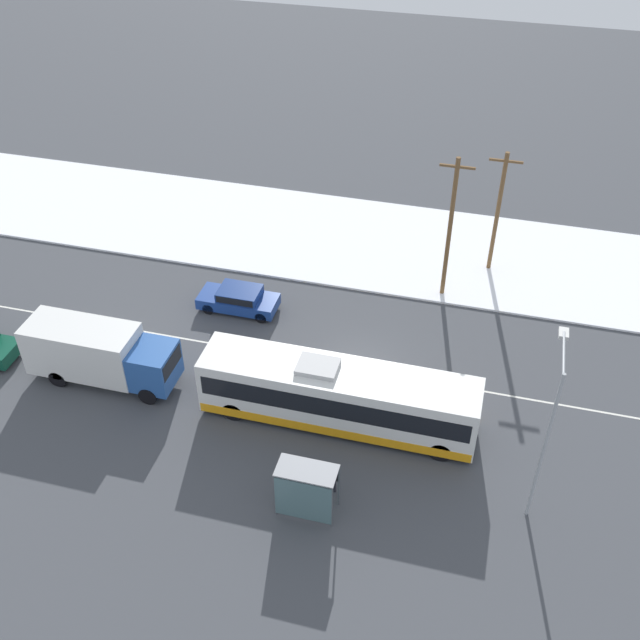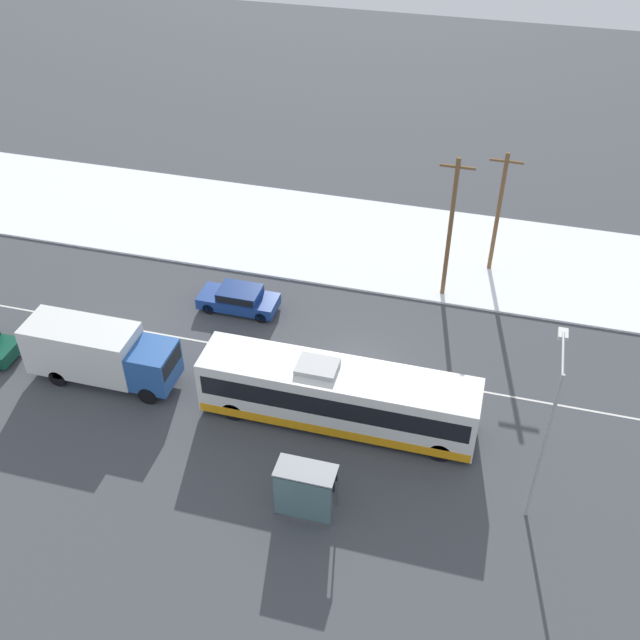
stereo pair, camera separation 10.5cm
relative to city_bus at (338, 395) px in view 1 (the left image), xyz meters
The scene contains 11 objects.
ground_plane 3.98m from the city_bus, 87.67° to the left, with size 120.00×120.00×0.00m, color #424449.
snow_lot 15.30m from the city_bus, 89.44° to the left, with size 80.00×10.16×0.12m.
lane_marking_center 3.98m from the city_bus, 87.67° to the left, with size 60.00×0.12×0.00m.
city_bus is the anchor object (origin of this frame).
box_truck 11.72m from the city_bus, behind, with size 7.28×2.30×2.99m.
sedan_car 9.94m from the city_bus, 136.61° to the left, with size 4.30×1.80×1.34m.
pedestrian_at_stop 4.14m from the city_bus, 79.39° to the right, with size 0.57×0.26×1.60m.
bus_shelter 5.45m from the city_bus, 89.95° to the right, with size 2.41×1.20×2.40m.
streetlamp 9.60m from the city_bus, 16.51° to the right, with size 0.36×2.91×7.64m.
utility_pole_roadside 11.87m from the city_bus, 73.17° to the left, with size 1.80×0.24×8.38m.
utility_pole_snowlot 15.51m from the city_bus, 68.35° to the left, with size 1.80×0.24×7.45m.
Camera 1 is at (5.27, -27.24, 24.89)m, focal length 42.00 mm.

